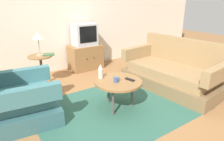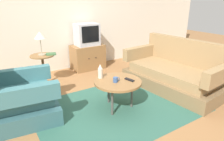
% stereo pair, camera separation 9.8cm
% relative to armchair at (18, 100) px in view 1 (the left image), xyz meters
% --- Properties ---
extents(ground_plane, '(16.00, 16.00, 0.00)m').
position_rel_armchair_xyz_m(ground_plane, '(1.40, -0.49, -0.32)').
color(ground_plane, olive).
extents(back_wall, '(9.00, 0.12, 2.70)m').
position_rel_armchair_xyz_m(back_wall, '(1.40, 1.83, 1.03)').
color(back_wall, beige).
rests_on(back_wall, ground).
extents(area_rug, '(2.53, 1.81, 0.00)m').
position_rel_armchair_xyz_m(area_rug, '(1.37, -0.51, -0.32)').
color(area_rug, '#2D5B4C').
rests_on(area_rug, ground).
extents(armchair, '(1.04, 1.01, 0.97)m').
position_rel_armchair_xyz_m(armchair, '(0.00, 0.00, 0.00)').
color(armchair, '#325C60').
rests_on(armchair, ground).
extents(couch, '(1.10, 1.95, 0.92)m').
position_rel_armchair_xyz_m(couch, '(2.74, -0.46, -0.02)').
color(couch, brown).
rests_on(couch, ground).
extents(coffee_table, '(0.74, 0.74, 0.47)m').
position_rel_armchair_xyz_m(coffee_table, '(1.37, -0.51, 0.12)').
color(coffee_table, olive).
rests_on(coffee_table, ground).
extents(side_table, '(0.46, 0.46, 0.61)m').
position_rel_armchair_xyz_m(side_table, '(0.65, 1.08, 0.12)').
color(side_table, olive).
rests_on(side_table, ground).
extents(tv_stand, '(0.77, 0.51, 0.59)m').
position_rel_armchair_xyz_m(tv_stand, '(1.83, 1.48, -0.02)').
color(tv_stand, olive).
rests_on(tv_stand, ground).
extents(television, '(0.54, 0.39, 0.52)m').
position_rel_armchair_xyz_m(television, '(1.83, 1.48, 0.53)').
color(television, '#B7B7BC').
rests_on(television, tv_stand).
extents(table_lamp, '(0.21, 0.21, 0.45)m').
position_rel_armchair_xyz_m(table_lamp, '(0.66, 1.08, 0.66)').
color(table_lamp, '#9E937A').
rests_on(table_lamp, side_table).
extents(vase, '(0.08, 0.08, 0.23)m').
position_rel_armchair_xyz_m(vase, '(1.20, -0.27, 0.26)').
color(vase, beige).
rests_on(vase, coffee_table).
extents(mug, '(0.11, 0.07, 0.08)m').
position_rel_armchair_xyz_m(mug, '(1.31, -0.54, 0.19)').
color(mug, '#335184').
rests_on(mug, coffee_table).
extents(tv_remote_dark, '(0.08, 0.17, 0.02)m').
position_rel_armchair_xyz_m(tv_remote_dark, '(1.53, -0.60, 0.16)').
color(tv_remote_dark, black).
rests_on(tv_remote_dark, coffee_table).
extents(book, '(0.22, 0.20, 0.02)m').
position_rel_armchair_xyz_m(book, '(0.82, 1.02, 0.31)').
color(book, '#3D663D').
rests_on(book, side_table).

